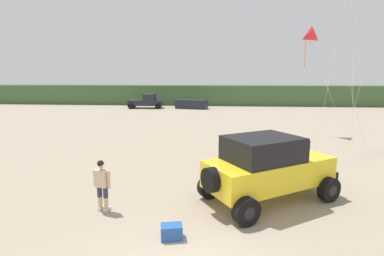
{
  "coord_description": "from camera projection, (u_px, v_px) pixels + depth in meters",
  "views": [
    {
      "loc": [
        0.39,
        -5.0,
        4.17
      ],
      "look_at": [
        -0.46,
        4.66,
        2.42
      ],
      "focal_mm": 26.16,
      "sensor_mm": 36.0,
      "label": 1
    }
  ],
  "objects": [
    {
      "name": "jeep",
      "position": [
        268.0,
        167.0,
        9.46
      ],
      "size": [
        4.96,
        4.3,
        2.26
      ],
      "color": "yellow",
      "rests_on": "ground_plane"
    },
    {
      "name": "kite_yellow_diamond",
      "position": [
        308.0,
        37.0,
        19.96
      ],
      "size": [
        2.55,
        4.73,
        7.89
      ],
      "color": "red",
      "rests_on": "ground_plane"
    },
    {
      "name": "person_watching",
      "position": [
        102.0,
        183.0,
        8.72
      ],
      "size": [
        0.61,
        0.37,
        1.67
      ],
      "color": "#DBB28E",
      "rests_on": "ground_plane"
    },
    {
      "name": "distant_pickup",
      "position": [
        146.0,
        101.0,
        38.66
      ],
      "size": [
        4.74,
        2.72,
        1.98
      ],
      "color": "#1E232D",
      "rests_on": "ground_plane"
    },
    {
      "name": "distant_sedan",
      "position": [
        192.0,
        104.0,
        38.15
      ],
      "size": [
        4.47,
        2.57,
        1.2
      ],
      "primitive_type": "cube",
      "rotation": [
        0.0,
        0.0,
        -0.22
      ],
      "color": "#1E232D",
      "rests_on": "ground_plane"
    },
    {
      "name": "cooler_box",
      "position": [
        172.0,
        232.0,
        7.32
      ],
      "size": [
        0.62,
        0.47,
        0.38
      ],
      "primitive_type": "cube",
      "rotation": [
        0.0,
        0.0,
        0.21
      ],
      "color": "#23519E",
      "rests_on": "ground_plane"
    },
    {
      "name": "dune_ridge",
      "position": [
        193.0,
        94.0,
        45.22
      ],
      "size": [
        90.0,
        6.53,
        2.99
      ],
      "primitive_type": "cube",
      "color": "#426038",
      "rests_on": "ground_plane"
    }
  ]
}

